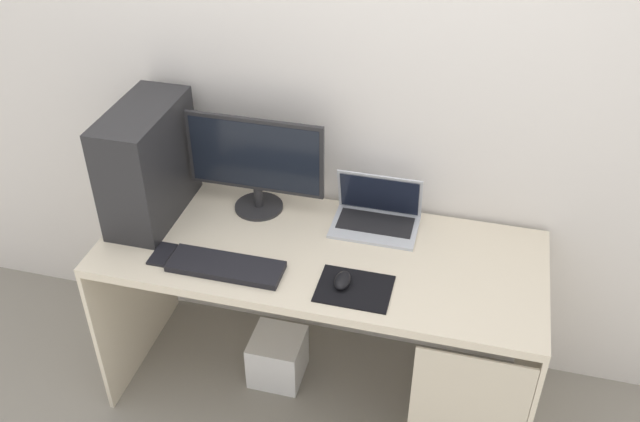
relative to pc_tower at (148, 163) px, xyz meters
The scene contains 11 objects.
ground_plane 1.22m from the pc_tower, ahead, with size 8.00×8.00×0.00m, color gray.
wall_back 0.83m from the pc_tower, 23.00° to the left, with size 4.00×0.05×2.60m.
desk 0.82m from the pc_tower, ahead, with size 1.67×0.67×0.76m.
pc_tower is the anchor object (origin of this frame).
monitor 0.41m from the pc_tower, 17.11° to the left, with size 0.55×0.20×0.41m.
laptop 0.91m from the pc_tower, ahead, with size 0.33×0.22×0.21m.
keyboard 0.53m from the pc_tower, 33.52° to the right, with size 0.42×0.14×0.02m, color black.
mousepad 0.94m from the pc_tower, 16.32° to the right, with size 0.26×0.20×0.01m, color black.
mouse_left 0.89m from the pc_tower, 16.52° to the right, with size 0.06×0.10×0.03m, color black.
cell_phone 0.37m from the pc_tower, 59.97° to the right, with size 0.07×0.13×0.01m, color black.
subwoofer 1.02m from the pc_tower, ahead, with size 0.22×0.22×0.22m, color white.
Camera 1 is at (0.51, -1.99, 2.41)m, focal length 39.33 mm.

